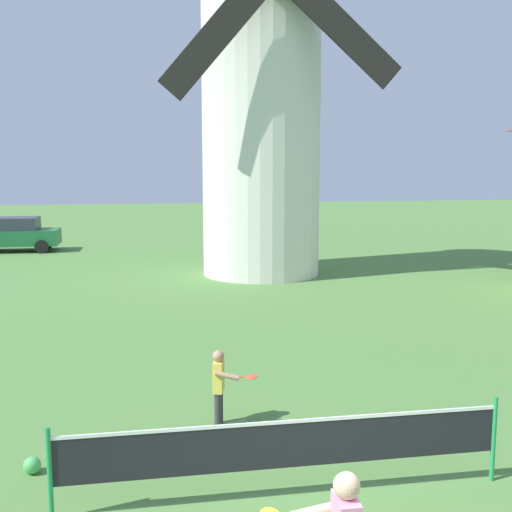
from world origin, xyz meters
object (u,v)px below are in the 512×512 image
object	(u,v)px
tennis_net	(285,445)
stray_ball	(32,465)
parked_car_green	(13,234)
player_far	(220,383)
windmill	(261,83)

from	to	relation	value
tennis_net	stray_ball	bearing A→B (deg)	158.94
parked_car_green	player_far	bearing A→B (deg)	-71.57
tennis_net	player_far	size ratio (longest dim) A/B	4.57
player_far	parked_car_green	world-z (taller)	parked_car_green
player_far	stray_ball	bearing A→B (deg)	-156.83
windmill	parked_car_green	distance (m)	14.09
tennis_net	parked_car_green	xyz separation A→B (m)	(-7.52, 23.37, 0.12)
tennis_net	parked_car_green	world-z (taller)	parked_car_green
windmill	parked_car_green	size ratio (longest dim) A/B	3.46
tennis_net	stray_ball	xyz separation A→B (m)	(-3.08, 1.19, -0.57)
windmill	stray_ball	bearing A→B (deg)	-111.46
tennis_net	parked_car_green	bearing A→B (deg)	107.85
tennis_net	windmill	bearing A→B (deg)	80.65
windmill	stray_ball	world-z (taller)	windmill
windmill	tennis_net	bearing A→B (deg)	-99.35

